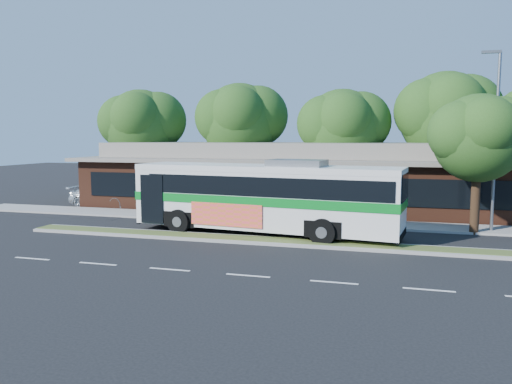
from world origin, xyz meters
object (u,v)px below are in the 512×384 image
(lamp_post, at_px, (495,136))
(sidewalk_tree, at_px, (485,136))
(transit_bus, at_px, (266,193))
(sedan, at_px, (103,196))

(lamp_post, relative_size, sidewalk_tree, 1.31)
(lamp_post, height_order, sidewalk_tree, lamp_post)
(lamp_post, bearing_deg, transit_bus, -161.62)
(lamp_post, height_order, sedan, lamp_post)
(lamp_post, xyz_separation_m, sedan, (-24.36, 3.03, -4.19))
(lamp_post, distance_m, transit_bus, 11.79)
(sedan, bearing_deg, sidewalk_tree, -96.28)
(transit_bus, bearing_deg, sidewalk_tree, 22.98)
(lamp_post, distance_m, sedan, 24.90)
(transit_bus, relative_size, sedan, 2.76)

